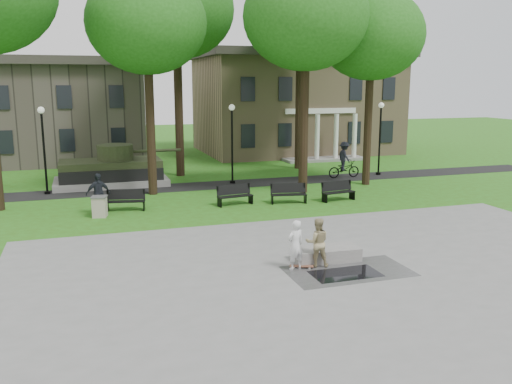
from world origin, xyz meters
TOP-DOWN VIEW (x-y plane):
  - ground at (0.00, 0.00)m, footprint 120.00×120.00m
  - plaza at (0.00, -5.00)m, footprint 22.00×16.00m
  - footpath at (0.00, 12.00)m, footprint 44.00×2.60m
  - building_right at (10.00, 26.00)m, footprint 17.00×12.00m
  - building_left at (-11.00, 26.50)m, footprint 15.00×10.00m
  - tree_1 at (-4.50, 10.50)m, footprint 6.20×6.20m
  - tree_2 at (3.50, 8.50)m, footprint 6.60×6.60m
  - tree_3 at (8.00, 9.50)m, footprint 6.00×6.00m
  - tree_4 at (-2.00, 16.00)m, footprint 7.20×7.20m
  - tree_5 at (6.50, 16.50)m, footprint 6.40×6.40m
  - lamp_left at (-10.00, 12.30)m, footprint 0.36×0.36m
  - lamp_mid at (0.50, 12.30)m, footprint 0.36×0.36m
  - lamp_right at (10.50, 12.30)m, footprint 0.36×0.36m
  - tank_monument at (-6.46, 14.00)m, footprint 7.45×3.40m
  - puddle at (-0.32, -4.12)m, footprint 2.20×1.20m
  - concrete_block at (-0.32, -2.70)m, footprint 2.24×1.10m
  - skateboard at (-1.43, -3.17)m, footprint 0.80×0.48m
  - skateboarder at (-1.68, -3.21)m, footprint 0.68×0.53m
  - friend_watching at (-0.88, -3.15)m, footprint 0.93×0.80m
  - pedestrian_walker at (-7.47, 6.63)m, footprint 1.20×0.72m
  - cyclist at (7.82, 12.02)m, footprint 2.13×1.21m
  - park_bench_0 at (-6.23, 7.04)m, footprint 1.85×0.86m
  - park_bench_1 at (-0.96, 6.60)m, footprint 1.85×0.78m
  - park_bench_2 at (1.71, 6.15)m, footprint 1.85×0.83m
  - park_bench_3 at (4.37, 5.92)m, footprint 1.85×0.78m
  - trash_bin at (-7.45, 6.10)m, footprint 0.79×0.79m

SIDE VIEW (x-z plane):
  - ground at x=0.00m, z-range 0.00..0.00m
  - footpath at x=0.00m, z-range 0.00..0.01m
  - plaza at x=0.00m, z-range 0.00..0.02m
  - puddle at x=-0.32m, z-range 0.02..0.02m
  - skateboard at x=-1.43m, z-range 0.02..0.09m
  - concrete_block at x=-0.32m, z-range 0.02..0.47m
  - trash_bin at x=-7.45m, z-range 0.01..0.97m
  - park_bench_0 at x=-6.23m, z-range 0.02..1.02m
  - park_bench_1 at x=-0.96m, z-range 0.02..1.02m
  - park_bench_2 at x=1.71m, z-range 0.02..1.02m
  - park_bench_3 at x=4.37m, z-range 0.02..1.02m
  - friend_watching at x=-0.88m, z-range 0.02..1.65m
  - skateboarder at x=-1.68m, z-range 0.02..1.67m
  - tank_monument at x=-6.46m, z-range -0.34..2.06m
  - cyclist at x=7.82m, z-range -0.21..2.10m
  - pedestrian_walker at x=-7.47m, z-range 0.00..1.92m
  - lamp_left at x=-10.00m, z-range 0.43..5.16m
  - lamp_mid at x=0.50m, z-range 0.43..5.16m
  - lamp_right at x=10.50m, z-range 0.43..5.16m
  - building_left at x=-11.00m, z-range 0.00..7.20m
  - building_right at x=10.00m, z-range 0.04..8.64m
  - tree_3 at x=8.00m, z-range 3.00..14.19m
  - tree_1 at x=-4.50m, z-range 3.14..14.77m
  - tree_2 at x=3.50m, z-range 3.23..15.40m
  - tree_5 at x=6.50m, z-range 3.45..15.89m
  - tree_4 at x=-2.00m, z-range 3.64..17.14m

